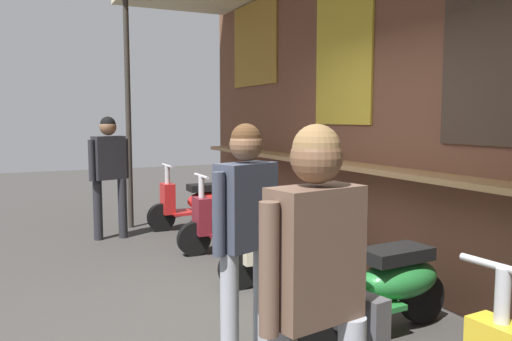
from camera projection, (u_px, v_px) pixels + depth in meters
The scene contains 9 objects.
ground_plane at pixel (217, 325), 4.06m from camera, with size 26.44×26.44×0.00m, color #383533.
market_stall_facade at pixel (410, 84), 4.67m from camera, with size 9.44×2.10×3.55m.
scooter_red at pixel (199, 202), 7.64m from camera, with size 0.46×1.40×0.97m.
scooter_maroon at pixel (239, 219), 6.32m from camera, with size 0.46×1.40×0.97m.
scooter_cream at pixel (293, 243), 5.11m from camera, with size 0.46×1.40×0.97m.
scooter_green at pixel (383, 283), 3.87m from camera, with size 0.48×1.40×0.97m.
shopper_with_handbag at pixel (318, 278), 2.13m from camera, with size 0.34×0.65×1.61m.
shopper_browsing at pixel (246, 220), 3.32m from camera, with size 0.32×0.53×1.60m.
shopper_passing at pixel (109, 164), 6.86m from camera, with size 0.31×0.55×1.65m.
Camera 1 is at (3.66, -1.41, 1.63)m, focal length 35.94 mm.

